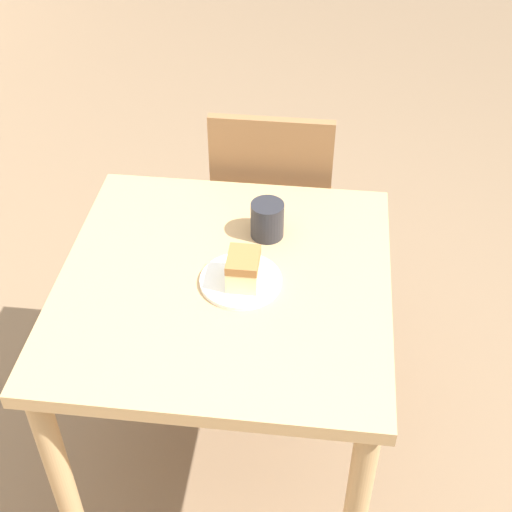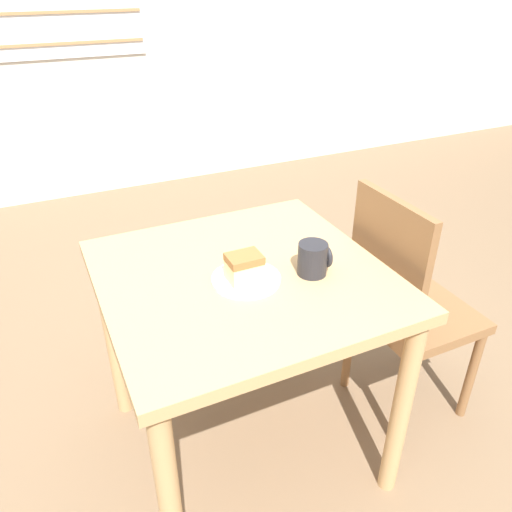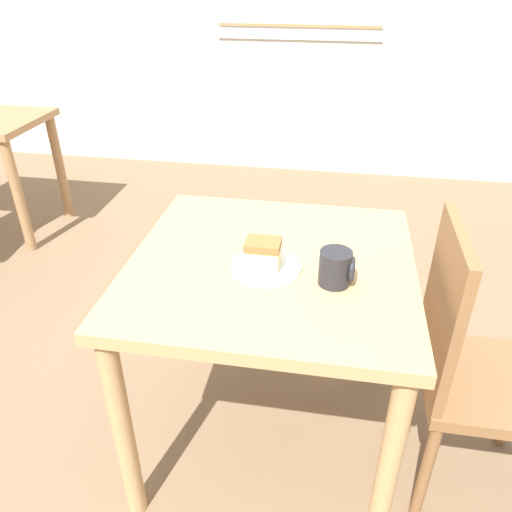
# 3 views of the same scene
# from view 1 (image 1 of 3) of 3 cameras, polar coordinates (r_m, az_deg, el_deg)

# --- Properties ---
(ground_plane) EXTENTS (14.00, 14.00, 0.00)m
(ground_plane) POSITION_cam_1_polar(r_m,az_deg,el_deg) (2.35, 3.84, -17.41)
(ground_plane) COLOR #7A6047
(dining_table_near) EXTENTS (0.86, 0.85, 0.77)m
(dining_table_near) POSITION_cam_1_polar(r_m,az_deg,el_deg) (1.90, -2.47, -4.54)
(dining_table_near) COLOR tan
(dining_table_near) RESTS_ON ground_plane
(chair_near_window) EXTENTS (0.40, 0.40, 0.95)m
(chair_near_window) POSITION_cam_1_polar(r_m,az_deg,el_deg) (2.44, 1.35, 3.22)
(chair_near_window) COLOR brown
(chair_near_window) RESTS_ON ground_plane
(plate) EXTENTS (0.21, 0.21, 0.01)m
(plate) POSITION_cam_1_polar(r_m,az_deg,el_deg) (1.80, -1.22, -1.98)
(plate) COLOR white
(plate) RESTS_ON dining_table_near
(cake_slice) EXTENTS (0.10, 0.08, 0.08)m
(cake_slice) POSITION_cam_1_polar(r_m,az_deg,el_deg) (1.76, -1.02, -1.05)
(cake_slice) COLOR beige
(cake_slice) RESTS_ON plate
(coffee_mug) EXTENTS (0.10, 0.09, 0.10)m
(coffee_mug) POSITION_cam_1_polar(r_m,az_deg,el_deg) (1.92, 0.92, 2.99)
(coffee_mug) COLOR #232328
(coffee_mug) RESTS_ON dining_table_near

